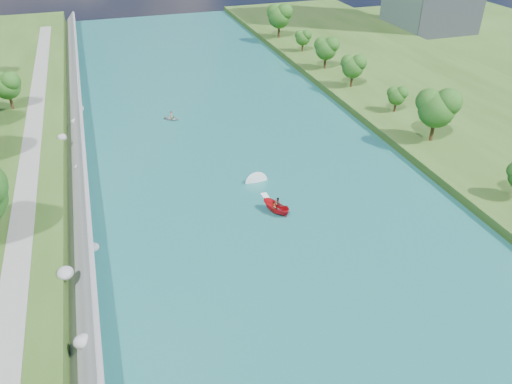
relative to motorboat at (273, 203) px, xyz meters
name	(u,v)px	position (x,y,z in m)	size (l,w,h in m)	color
ground	(303,266)	(-0.80, -13.07, -0.88)	(260.00, 260.00, 0.00)	#2D5119
river_water	(253,186)	(-0.80, 6.93, -0.83)	(55.00, 240.00, 0.10)	#185B5A
riprap_bank	(78,207)	(-26.64, 6.30, 0.92)	(4.79, 236.00, 4.48)	slate
riverside_path	(24,202)	(-33.30, 6.93, 2.67)	(3.00, 200.00, 0.10)	gray
trees_east	(443,108)	(35.68, 11.26, 5.72)	(18.22, 142.51, 11.65)	#164312
motorboat	(273,203)	(0.00, 0.00, 0.00)	(3.74, 19.20, 2.12)	red
raft	(172,118)	(-8.48, 35.92, -0.39)	(3.95, 3.83, 1.72)	#919599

